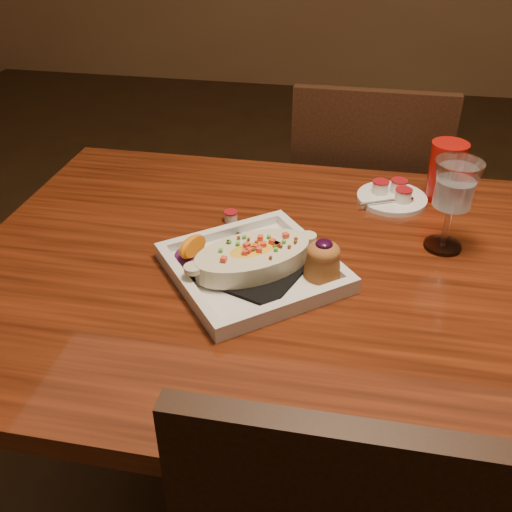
% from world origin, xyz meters
% --- Properties ---
extents(floor, '(7.00, 7.00, 0.00)m').
position_xyz_m(floor, '(0.00, 0.00, 0.00)').
color(floor, '#301F10').
rests_on(floor, ground).
extents(table, '(1.50, 0.90, 0.75)m').
position_xyz_m(table, '(0.00, 0.00, 0.65)').
color(table, maroon).
rests_on(table, floor).
extents(chair_far, '(0.42, 0.42, 0.93)m').
position_xyz_m(chair_far, '(-0.00, 0.63, 0.51)').
color(chair_far, black).
rests_on(chair_far, floor).
extents(plate, '(0.39, 0.39, 0.08)m').
position_xyz_m(plate, '(-0.19, -0.04, 0.78)').
color(plate, silver).
rests_on(plate, table).
extents(goblet, '(0.09, 0.09, 0.18)m').
position_xyz_m(goblet, '(0.15, 0.12, 0.88)').
color(goblet, silver).
rests_on(goblet, table).
extents(saucer, '(0.16, 0.16, 0.11)m').
position_xyz_m(saucer, '(0.06, 0.30, 0.76)').
color(saucer, silver).
rests_on(saucer, table).
extents(creamer_loose, '(0.03, 0.03, 0.02)m').
position_xyz_m(creamer_loose, '(-0.28, 0.14, 0.76)').
color(creamer_loose, silver).
rests_on(creamer_loose, table).
extents(red_tumbler, '(0.08, 0.08, 0.13)m').
position_xyz_m(red_tumbler, '(0.16, 0.33, 0.82)').
color(red_tumbler, '#A4110B').
rests_on(red_tumbler, table).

